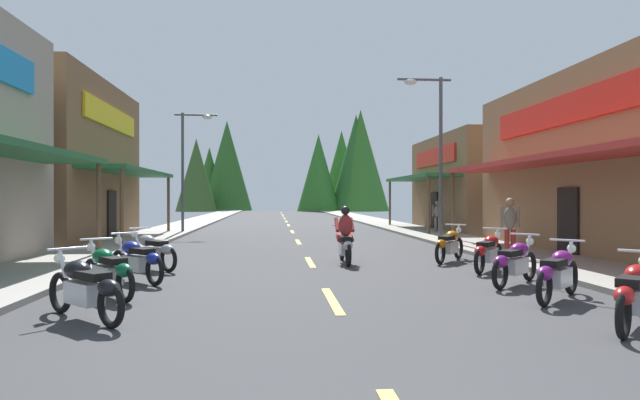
% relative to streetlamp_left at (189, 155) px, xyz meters
% --- Properties ---
extents(ground, '(10.28, 86.73, 0.10)m').
position_rel_streetlamp_left_xyz_m(ground, '(5.21, 2.80, -4.02)').
color(ground, '#38383A').
extents(sidewalk_left, '(2.74, 86.73, 0.12)m').
position_rel_streetlamp_left_xyz_m(sidewalk_left, '(-1.30, 2.80, -3.91)').
color(sidewalk_left, '#9E9991').
rests_on(sidewalk_left, ground).
extents(sidewalk_right, '(2.74, 86.73, 0.12)m').
position_rel_streetlamp_left_xyz_m(sidewalk_right, '(11.73, 2.80, -3.91)').
color(sidewalk_right, gray).
rests_on(sidewalk_right, ground).
extents(centerline_dashes, '(0.16, 63.41, 0.01)m').
position_rel_streetlamp_left_xyz_m(centerline_dashes, '(5.21, 6.75, -3.96)').
color(centerline_dashes, '#E0C64C').
rests_on(centerline_dashes, ground).
extents(storefront_left_far, '(9.90, 9.70, 6.67)m').
position_rel_streetlamp_left_xyz_m(storefront_left_far, '(-6.69, -3.95, -0.64)').
color(storefront_left_far, brown).
rests_on(storefront_left_far, ground).
extents(storefront_right_far, '(8.31, 9.68, 5.18)m').
position_rel_streetlamp_left_xyz_m(storefront_right_far, '(16.31, 1.36, -1.38)').
color(storefront_right_far, brown).
rests_on(storefront_right_far, ground).
extents(streetlamp_left, '(2.13, 0.30, 6.07)m').
position_rel_streetlamp_left_xyz_m(streetlamp_left, '(0.00, 0.00, 0.00)').
color(streetlamp_left, '#474C51').
rests_on(streetlamp_left, ground).
extents(streetlamp_right, '(2.13, 0.30, 6.52)m').
position_rel_streetlamp_left_xyz_m(streetlamp_right, '(10.44, -6.88, 0.25)').
color(streetlamp_right, '#474C51').
rests_on(streetlamp_right, ground).
extents(motorcycle_parked_right_0, '(1.58, 1.59, 1.04)m').
position_rel_streetlamp_left_xyz_m(motorcycle_parked_right_0, '(9.09, -20.39, -3.48)').
color(motorcycle_parked_right_0, black).
rests_on(motorcycle_parked_right_0, ground).
extents(motorcycle_parked_right_1, '(1.60, 1.57, 1.04)m').
position_rel_streetlamp_left_xyz_m(motorcycle_parked_right_1, '(9.13, -18.39, -3.48)').
color(motorcycle_parked_right_1, black).
rests_on(motorcycle_parked_right_1, ground).
extents(motorcycle_parked_right_2, '(1.64, 1.53, 1.04)m').
position_rel_streetlamp_left_xyz_m(motorcycle_parked_right_2, '(9.11, -16.77, -3.48)').
color(motorcycle_parked_right_2, black).
rests_on(motorcycle_parked_right_2, ground).
extents(motorcycle_parked_right_3, '(1.42, 1.73, 1.04)m').
position_rel_streetlamp_left_xyz_m(motorcycle_parked_right_3, '(9.42, -14.70, -3.48)').
color(motorcycle_parked_right_3, black).
rests_on(motorcycle_parked_right_3, ground).
extents(motorcycle_parked_right_4, '(1.40, 1.75, 1.04)m').
position_rel_streetlamp_left_xyz_m(motorcycle_parked_right_4, '(9.11, -12.74, -3.48)').
color(motorcycle_parked_right_4, black).
rests_on(motorcycle_parked_right_4, ground).
extents(motorcycle_parked_left_0, '(1.59, 1.57, 1.04)m').
position_rel_streetlamp_left_xyz_m(motorcycle_parked_left_0, '(1.46, -19.22, -3.48)').
color(motorcycle_parked_left_0, black).
rests_on(motorcycle_parked_left_0, ground).
extents(motorcycle_parked_left_1, '(1.42, 1.73, 1.04)m').
position_rel_streetlamp_left_xyz_m(motorcycle_parked_left_1, '(1.23, -17.36, -3.48)').
color(motorcycle_parked_left_1, black).
rests_on(motorcycle_parked_left_1, ground).
extents(motorcycle_parked_left_2, '(1.52, 1.65, 1.04)m').
position_rel_streetlamp_left_xyz_m(motorcycle_parked_left_2, '(1.31, -15.67, -3.48)').
color(motorcycle_parked_left_2, black).
rests_on(motorcycle_parked_left_2, ground).
extents(motorcycle_parked_left_3, '(1.57, 1.59, 1.04)m').
position_rel_streetlamp_left_xyz_m(motorcycle_parked_left_3, '(1.19, -13.71, -3.48)').
color(motorcycle_parked_left_3, black).
rests_on(motorcycle_parked_left_3, ground).
extents(rider_cruising_lead, '(0.60, 2.14, 1.57)m').
position_rel_streetlamp_left_xyz_m(rider_cruising_lead, '(6.15, -12.88, -3.32)').
color(rider_cruising_lead, black).
rests_on(rider_cruising_lead, ground).
extents(pedestrian_by_shop, '(0.45, 0.43, 1.66)m').
position_rel_streetlamp_left_xyz_m(pedestrian_by_shop, '(12.34, -1.48, -3.01)').
color(pedestrian_by_shop, '#726659').
rests_on(pedestrian_by_shop, ground).
extents(pedestrian_browsing, '(0.57, 0.27, 1.79)m').
position_rel_streetlamp_left_xyz_m(pedestrian_browsing, '(10.91, -12.64, -2.92)').
color(pedestrian_browsing, maroon).
rests_on(pedestrian_browsing, ground).
extents(treeline_backdrop, '(28.73, 13.29, 13.90)m').
position_rel_streetlamp_left_xyz_m(treeline_backdrop, '(8.69, 47.03, 2.19)').
color(treeline_backdrop, '#245923').
rests_on(treeline_backdrop, ground).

